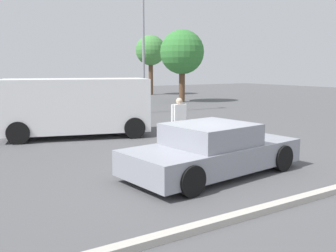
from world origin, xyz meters
TOP-DOWN VIEW (x-y plane):
  - ground_plane at (0.00, 0.00)m, footprint 80.00×80.00m
  - sedan_foreground at (0.36, -0.28)m, footprint 4.62×2.39m
  - dog at (2.85, 1.72)m, footprint 0.36×0.66m
  - van_white at (-0.63, 6.39)m, footprint 5.50×3.47m
  - pedestrian at (1.75, 3.19)m, footprint 0.56×0.30m
  - parking_curb at (0.00, -2.70)m, footprint 9.73×0.20m
  - light_post_near at (5.03, 11.57)m, footprint 0.44×0.44m
  - tree_back_center at (12.79, 24.30)m, footprint 2.80×2.80m
  - tree_far_right at (10.82, 16.25)m, footprint 3.24×3.24m

SIDE VIEW (x-z plane):
  - ground_plane at x=0.00m, z-range 0.00..0.00m
  - parking_curb at x=0.00m, z-range 0.00..0.12m
  - dog at x=2.85m, z-range 0.06..0.50m
  - sedan_foreground at x=0.36m, z-range -0.04..1.18m
  - pedestrian at x=1.75m, z-range 0.14..1.68m
  - van_white at x=-0.63m, z-range 0.09..2.21m
  - tree_far_right at x=10.82m, z-range 0.99..6.28m
  - tree_back_center at x=12.79m, z-range 1.32..6.88m
  - light_post_near at x=5.03m, z-range 1.19..8.25m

